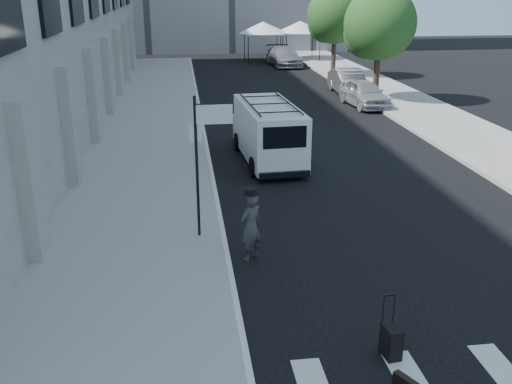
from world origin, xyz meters
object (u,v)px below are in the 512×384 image
object	(u,v)px
businessman	(251,227)
parked_car_c	(284,56)
suitcase	(391,341)
parked_car_a	(364,93)
cargo_van	(268,131)
parked_car_b	(348,82)

from	to	relation	value
businessman	parked_car_c	distance (m)	33.73
suitcase	parked_car_a	size ratio (longest dim) A/B	0.28
cargo_van	parked_car_b	distance (m)	14.23
cargo_van	businessman	bearing A→B (deg)	-104.80
parked_car_a	parked_car_b	bearing A→B (deg)	82.16
businessman	cargo_van	world-z (taller)	cargo_van
parked_car_b	parked_car_c	xyz separation A→B (m)	(-1.56, 12.60, 0.03)
suitcase	businessman	bearing A→B (deg)	107.81
businessman	parked_car_a	world-z (taller)	businessman
cargo_van	parked_car_a	bearing A→B (deg)	50.71
cargo_van	parked_car_b	bearing A→B (deg)	58.60
businessman	suitcase	xyz separation A→B (m)	(1.93, -4.00, -0.52)
businessman	parked_car_c	world-z (taller)	businessman
businessman	parked_car_c	bearing A→B (deg)	-138.65
businessman	parked_car_b	xyz separation A→B (m)	(8.24, 20.46, -0.10)
cargo_van	parked_car_c	bearing A→B (deg)	75.06
cargo_van	parked_car_a	size ratio (longest dim) A/B	1.35
suitcase	parked_car_b	size ratio (longest dim) A/B	0.26
parked_car_c	suitcase	bearing A→B (deg)	-100.98
parked_car_a	businessman	bearing A→B (deg)	-120.44
businessman	parked_car_c	xyz separation A→B (m)	(6.68, 33.06, -0.08)
cargo_van	parked_car_c	world-z (taller)	cargo_van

